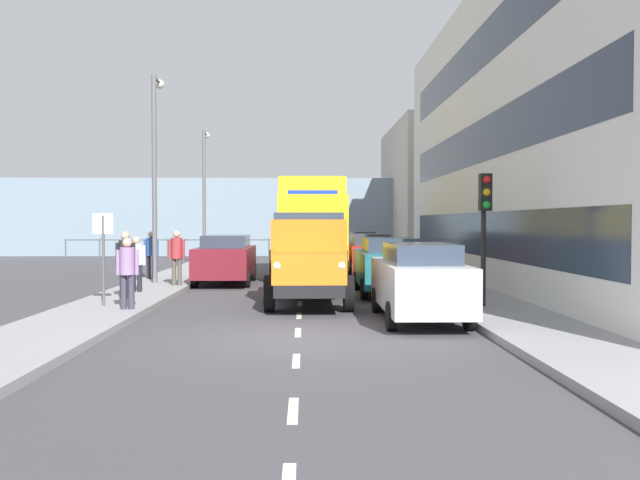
% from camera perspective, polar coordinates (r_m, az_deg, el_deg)
% --- Properties ---
extents(ground_plane, '(80.00, 80.00, 0.00)m').
position_cam_1_polar(ground_plane, '(20.74, -1.66, -4.52)').
color(ground_plane, '#423F44').
extents(sidewalk_left, '(2.20, 40.18, 0.15)m').
position_cam_1_polar(sidewalk_left, '(21.23, 11.19, -4.21)').
color(sidewalk_left, gray).
rests_on(sidewalk_left, ground_plane).
extents(sidewalk_right, '(2.20, 40.18, 0.15)m').
position_cam_1_polar(sidewalk_right, '(21.29, -14.48, -4.21)').
color(sidewalk_right, gray).
rests_on(sidewalk_right, ground_plane).
extents(road_centreline_markings, '(0.12, 34.88, 0.01)m').
position_cam_1_polar(road_centreline_markings, '(19.56, -1.69, -4.88)').
color(road_centreline_markings, silver).
rests_on(road_centreline_markings, ground_plane).
extents(building_terrace, '(7.17, 25.36, 10.14)m').
position_cam_1_polar(building_terrace, '(24.36, 21.24, 8.22)').
color(building_terrace, silver).
rests_on(building_terrace, ground_plane).
extents(building_far_block, '(7.16, 13.16, 8.37)m').
position_cam_1_polar(building_far_block, '(44.77, 10.68, 4.07)').
color(building_far_block, beige).
rests_on(building_far_block, ground_plane).
extents(sea_horizon, '(80.00, 0.80, 5.00)m').
position_cam_1_polar(sea_horizon, '(43.72, -1.46, 1.95)').
color(sea_horizon, gray).
rests_on(sea_horizon, ground_plane).
extents(seawall_railing, '(28.08, 0.08, 1.20)m').
position_cam_1_polar(seawall_railing, '(40.14, -1.48, -0.27)').
color(seawall_railing, '#4C5156').
rests_on(seawall_railing, ground_plane).
extents(truck_vintage_orange, '(2.17, 5.64, 2.43)m').
position_cam_1_polar(truck_vintage_orange, '(17.71, -0.96, -1.74)').
color(truck_vintage_orange, black).
rests_on(truck_vintage_orange, ground_plane).
extents(lorry_cargo_yellow, '(2.58, 8.20, 3.87)m').
position_cam_1_polar(lorry_cargo_yellow, '(26.60, -0.70, 1.29)').
color(lorry_cargo_yellow, gold).
rests_on(lorry_cargo_yellow, ground_plane).
extents(car_silver_kerbside_near, '(1.76, 4.50, 1.72)m').
position_cam_1_polar(car_silver_kerbside_near, '(15.09, 8.35, -3.40)').
color(car_silver_kerbside_near, '#B7BABF').
rests_on(car_silver_kerbside_near, ground_plane).
extents(car_teal_kerbside_1, '(1.89, 4.27, 1.72)m').
position_cam_1_polar(car_teal_kerbside_1, '(20.45, 5.80, -2.10)').
color(car_teal_kerbside_1, '#1E6670').
rests_on(car_teal_kerbside_1, ground_plane).
extents(car_red_kerbside_2, '(1.75, 4.27, 1.72)m').
position_cam_1_polar(car_red_kerbside_2, '(26.41, 4.20, -1.28)').
color(car_red_kerbside_2, '#B21E1E').
rests_on(car_red_kerbside_2, ground_plane).
extents(car_navy_kerbside_3, '(1.90, 4.14, 1.72)m').
position_cam_1_polar(car_navy_kerbside_3, '(32.43, 3.18, -0.75)').
color(car_navy_kerbside_3, navy).
rests_on(car_navy_kerbside_3, ground_plane).
extents(car_maroon_oppositeside_0, '(1.93, 4.25, 1.72)m').
position_cam_1_polar(car_maroon_oppositeside_0, '(24.02, -7.97, -1.56)').
color(car_maroon_oppositeside_0, maroon).
rests_on(car_maroon_oppositeside_0, ground_plane).
extents(pedestrian_near_railing, '(0.53, 0.34, 1.67)m').
position_cam_1_polar(pedestrian_near_railing, '(16.39, -15.95, -2.24)').
color(pedestrian_near_railing, '#383342').
rests_on(pedestrian_near_railing, sidewalk_right).
extents(pedestrian_couple_b, '(0.53, 0.34, 1.79)m').
position_cam_1_polar(pedestrian_couple_b, '(18.66, -16.09, -1.54)').
color(pedestrian_couple_b, black).
rests_on(pedestrian_couple_b, sidewalk_right).
extents(pedestrian_by_lamp, '(0.53, 0.34, 1.62)m').
position_cam_1_polar(pedestrian_by_lamp, '(20.42, -15.24, -1.58)').
color(pedestrian_by_lamp, black).
rests_on(pedestrian_by_lamp, sidewalk_right).
extents(pedestrian_in_dark_coat, '(0.53, 0.34, 1.76)m').
position_cam_1_polar(pedestrian_in_dark_coat, '(22.21, -12.01, -1.07)').
color(pedestrian_in_dark_coat, '#4C473D').
rests_on(pedestrian_in_dark_coat, sidewalk_right).
extents(pedestrian_couple_a, '(0.53, 0.34, 1.69)m').
position_cam_1_polar(pedestrian_couple_a, '(24.95, -14.06, -0.90)').
color(pedestrian_couple_a, black).
rests_on(pedestrian_couple_a, sidewalk_right).
extents(traffic_light_near, '(0.28, 0.41, 3.20)m').
position_cam_1_polar(traffic_light_near, '(16.72, 13.74, 2.46)').
color(traffic_light_near, black).
rests_on(traffic_light_near, sidewalk_left).
extents(lamp_post_promenade, '(0.32, 1.14, 6.97)m').
position_cam_1_polar(lamp_post_promenade, '(23.48, -13.74, 6.56)').
color(lamp_post_promenade, '#59595B').
rests_on(lamp_post_promenade, sidewalk_right).
extents(lamp_post_far, '(0.32, 1.14, 6.50)m').
position_cam_1_polar(lamp_post_far, '(33.45, -9.72, 4.65)').
color(lamp_post_far, '#59595B').
rests_on(lamp_post_far, sidewalk_right).
extents(street_sign, '(0.50, 0.07, 2.25)m').
position_cam_1_polar(street_sign, '(17.19, -17.83, -0.23)').
color(street_sign, '#4C4C4C').
rests_on(street_sign, sidewalk_right).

